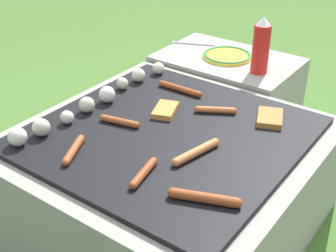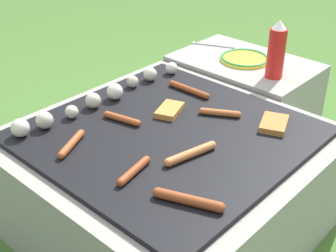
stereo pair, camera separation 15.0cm
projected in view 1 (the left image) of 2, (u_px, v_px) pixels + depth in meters
ground_plane at (168, 221)px, 1.70m from camera, size 14.00×14.00×0.00m
grill at (168, 180)px, 1.61m from camera, size 0.92×0.92×0.38m
side_ledge at (225, 96)px, 2.15m from camera, size 0.40×0.60×0.38m
sausage_back_right at (216, 110)px, 1.61m from camera, size 0.08×0.13×0.02m
sausage_front_right at (180, 89)px, 1.76m from camera, size 0.03×0.19×0.02m
sausage_mid_right at (74, 150)px, 1.39m from camera, size 0.14×0.08×0.02m
sausage_back_center at (196, 152)px, 1.38m from camera, size 0.18×0.06×0.03m
sausage_mid_left at (120, 121)px, 1.54m from camera, size 0.05×0.14×0.02m
sausage_front_left at (144, 173)px, 1.29m from camera, size 0.15×0.05×0.02m
sausage_front_center at (204, 198)px, 1.19m from camera, size 0.09×0.18×0.03m
bread_slice_right at (165, 110)px, 1.61m from camera, size 0.13×0.11×0.02m
bread_slice_left at (270, 118)px, 1.57m from camera, size 0.14×0.12×0.02m
mushroom_row at (90, 102)px, 1.63m from camera, size 0.74×0.08×0.06m
plate_colorful at (227, 56)px, 2.06m from camera, size 0.21×0.21×0.02m
condiment_bottle at (261, 46)px, 1.86m from camera, size 0.07×0.07×0.23m
fork_utensil at (191, 44)px, 2.20m from camera, size 0.09×0.19×0.01m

